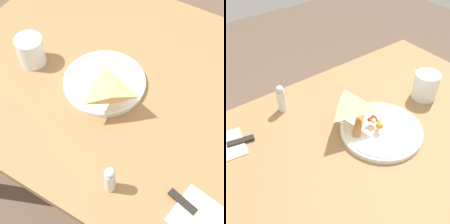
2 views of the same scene
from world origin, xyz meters
The scene contains 4 objects.
dining_table centered at (0.00, 0.00, 0.66)m, with size 1.28×0.90×0.76m.
plate_pizza centered at (-0.10, -0.05, 0.77)m, with size 0.26×0.26×0.05m.
milk_glass centered at (-0.36, -0.09, 0.80)m, with size 0.09×0.09×0.10m.
salt_shaker centered at (0.09, -0.34, 0.81)m, with size 0.03×0.03×0.10m.
Camera 2 is at (0.39, 0.37, 1.40)m, focal length 45.00 mm.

